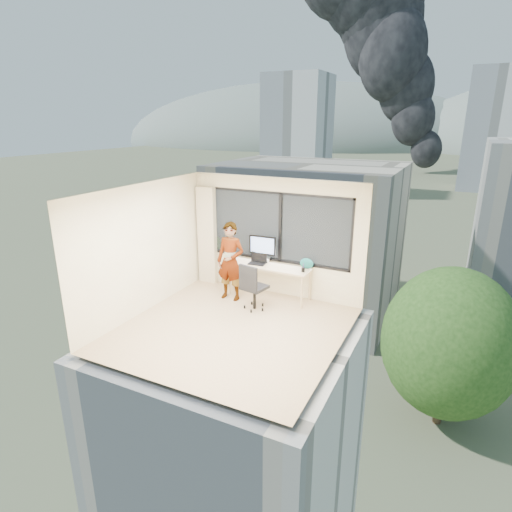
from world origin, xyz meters
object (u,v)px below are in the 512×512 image
Objects in this scene: chair at (255,286)px; monitor at (262,249)px; handbag at (307,263)px; person at (230,261)px; desk at (269,281)px; game_console at (263,259)px; laptop at (257,259)px.

chair is 0.98m from monitor.
person is at bearing -162.02° from handbag.
desk is at bearing -29.26° from monitor.
handbag reaches higher than desk.
desk is 0.69m from chair.
monitor is at bearing 115.43° from chair.
game_console is at bearing 103.56° from monitor.
handbag is at bearing 10.99° from desk.
person reaches higher than desk.
monitor is 0.25m from laptop.
game_console is (-0.25, 0.22, 0.41)m from desk.
laptop is (-0.02, -0.26, 0.08)m from game_console.
chair is at bearing -21.05° from person.
handbag is (0.82, 0.83, 0.35)m from chair.
laptop is (0.45, 0.39, 0.01)m from person.
handbag is at bearing 57.01° from chair.
desk is at bearing 2.62° from laptop.
monitor is at bearing 64.10° from laptop.
laptop is (-0.25, 0.64, 0.36)m from chair.
laptop is (-0.06, -0.15, -0.19)m from monitor.
game_console is 0.95× the size of handbag.
person is at bearing -144.60° from laptop.
handbag is (0.79, 0.15, 0.49)m from desk.
handbag is (1.52, 0.58, 0.01)m from person.
person is 1.62m from handbag.
person is 0.59m from laptop.
monitor is 1.03m from handbag.
game_console is 1.05m from handbag.
handbag is (1.01, 0.04, -0.19)m from monitor.
person reaches higher than laptop.
monitor reaches higher than desk.
chair is at bearing -92.05° from desk.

